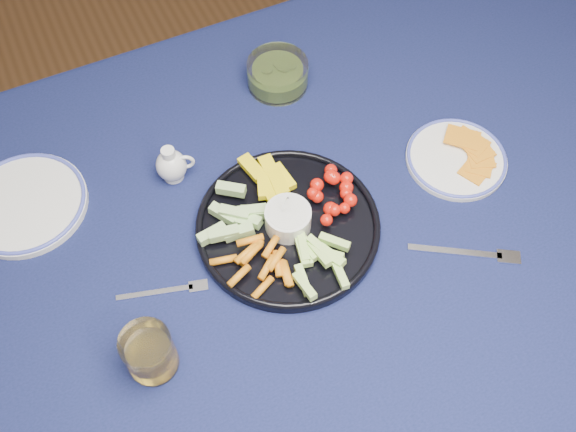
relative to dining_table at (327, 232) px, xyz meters
name	(u,v)px	position (x,y,z in m)	size (l,w,h in m)	color
dining_table	(327,232)	(0.00, 0.00, 0.00)	(1.67, 1.07, 0.75)	#462517
crudite_platter	(287,224)	(-0.09, -0.01, 0.11)	(0.32, 0.32, 0.10)	black
creamer_pitcher	(172,165)	(-0.23, 0.18, 0.12)	(0.07, 0.06, 0.08)	silver
pickle_bowl	(278,75)	(0.04, 0.31, 0.11)	(0.12, 0.12, 0.06)	white
cheese_plate	(457,157)	(0.26, -0.01, 0.10)	(0.19, 0.19, 0.02)	silver
juice_tumbler	(150,354)	(-0.38, -0.14, 0.13)	(0.08, 0.08, 0.09)	white
fork_left	(170,290)	(-0.32, -0.03, 0.09)	(0.15, 0.06, 0.00)	white
fork_right	(474,254)	(0.18, -0.19, 0.09)	(0.17, 0.12, 0.00)	white
side_plate_extra	(25,204)	(-0.49, 0.23, 0.10)	(0.22, 0.22, 0.02)	silver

